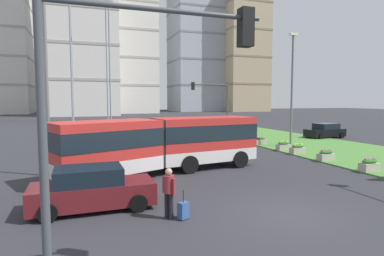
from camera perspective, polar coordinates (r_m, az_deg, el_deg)
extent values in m
plane|color=#2D2D33|center=(12.12, 17.21, -14.62)|extent=(260.00, 260.00, 0.00)
cube|color=#4C8438|center=(27.68, 26.29, -3.85)|extent=(10.00, 70.00, 0.08)
cube|color=red|center=(19.33, 2.11, -1.88)|extent=(6.30, 3.35, 2.55)
cube|color=silver|center=(19.46, 2.10, -4.58)|extent=(6.33, 3.38, 0.70)
cube|color=#19232D|center=(19.29, 2.11, -0.62)|extent=(6.35, 3.40, 0.90)
cube|color=red|center=(16.48, -15.07, -3.22)|extent=(5.76, 4.28, 2.55)
cube|color=silver|center=(16.63, -15.00, -6.38)|extent=(5.79, 4.30, 0.70)
cube|color=#19232D|center=(16.43, -15.11, -1.75)|extent=(5.81, 4.33, 0.90)
cylinder|color=#383838|center=(18.05, -6.20, -2.39)|extent=(2.40, 2.40, 2.45)
cylinder|color=black|center=(21.48, 4.63, -4.51)|extent=(1.03, 0.42, 1.00)
cylinder|color=black|center=(19.44, 8.57, -5.54)|extent=(1.03, 0.42, 1.00)
cylinder|color=black|center=(19.90, -3.72, -5.25)|extent=(1.03, 0.42, 1.00)
cylinder|color=black|center=(17.69, -0.42, -6.53)|extent=(1.03, 0.42, 1.00)
cylinder|color=black|center=(17.32, -20.72, -7.10)|extent=(1.03, 0.64, 1.00)
cylinder|color=black|center=(15.06, -17.33, -8.79)|extent=(1.03, 0.64, 1.00)
sphere|color=#F9EFC6|center=(21.82, 7.85, -3.59)|extent=(0.24, 0.24, 0.24)
sphere|color=#F9EFC6|center=(20.40, 10.78, -4.23)|extent=(0.24, 0.24, 0.24)
cube|color=maroon|center=(12.62, -17.12, -11.07)|extent=(4.43, 1.86, 0.80)
cube|color=black|center=(12.44, -17.90, -7.99)|extent=(2.40, 1.71, 0.60)
cylinder|color=black|center=(13.69, -10.89, -10.80)|extent=(0.64, 0.23, 0.64)
cylinder|color=black|center=(11.99, -9.50, -13.06)|extent=(0.64, 0.23, 0.64)
cylinder|color=black|center=(13.58, -23.74, -11.27)|extent=(0.64, 0.23, 0.64)
cylinder|color=black|center=(11.86, -24.33, -13.64)|extent=(0.64, 0.23, 0.64)
cube|color=#19234C|center=(29.89, -17.35, -1.90)|extent=(4.47, 1.98, 0.80)
cube|color=black|center=(29.81, -17.67, -0.58)|extent=(2.44, 1.78, 0.60)
cylinder|color=black|center=(30.95, -14.68, -2.10)|extent=(0.65, 0.25, 0.64)
cylinder|color=black|center=(29.18, -14.27, -2.51)|extent=(0.65, 0.25, 0.64)
cylinder|color=black|center=(30.75, -20.25, -2.29)|extent=(0.65, 0.25, 0.64)
cylinder|color=black|center=(28.96, -20.17, -2.71)|extent=(0.65, 0.25, 0.64)
cube|color=black|center=(37.08, 22.54, -0.77)|extent=(4.57, 2.27, 0.80)
cube|color=black|center=(37.13, 22.73, 0.31)|extent=(2.55, 1.93, 0.60)
cylinder|color=black|center=(35.40, 21.98, -1.43)|extent=(0.66, 0.29, 0.64)
cylinder|color=black|center=(36.63, 19.91, -1.17)|extent=(0.66, 0.29, 0.64)
cylinder|color=black|center=(37.65, 25.08, -1.18)|extent=(0.66, 0.29, 0.64)
cylinder|color=black|center=(38.82, 23.03, -0.94)|extent=(0.66, 0.29, 0.64)
cylinder|color=black|center=(11.12, -3.76, -13.75)|extent=(0.16, 0.16, 0.90)
cylinder|color=black|center=(11.26, -4.49, -13.52)|extent=(0.16, 0.16, 0.90)
cylinder|color=maroon|center=(10.98, -4.15, -9.92)|extent=(0.36, 0.36, 0.60)
sphere|color=tan|center=(10.88, -4.17, -7.78)|extent=(0.24, 0.24, 0.24)
cylinder|color=maroon|center=(10.83, -3.25, -10.40)|extent=(0.10, 0.10, 0.55)
cylinder|color=maroon|center=(11.16, -5.02, -9.95)|extent=(0.10, 0.10, 0.55)
cube|color=#335693|center=(11.17, -1.55, -14.41)|extent=(0.43, 0.39, 0.56)
cylinder|color=black|center=(11.02, -1.56, -12.01)|extent=(0.03, 0.03, 0.40)
cube|color=#B7AD9E|center=(20.62, 28.99, -6.07)|extent=(1.10, 0.56, 0.44)
ellipsoid|color=#2D6B28|center=(20.56, 29.03, -5.20)|extent=(0.99, 0.50, 0.28)
sphere|color=#D14C99|center=(20.34, 28.51, -4.99)|extent=(0.20, 0.20, 0.20)
sphere|color=#D14C99|center=(20.60, 28.88, -4.89)|extent=(0.20, 0.20, 0.20)
sphere|color=#D14C99|center=(20.72, 29.68, -4.87)|extent=(0.20, 0.20, 0.20)
cube|color=#B7AD9E|center=(22.97, 22.70, -4.77)|extent=(1.10, 0.56, 0.44)
ellipsoid|color=#2D6B28|center=(22.92, 22.73, -3.98)|extent=(0.99, 0.50, 0.28)
sphere|color=#D14C99|center=(22.72, 22.21, -3.78)|extent=(0.20, 0.20, 0.20)
sphere|color=#D14C99|center=(22.96, 22.61, -3.70)|extent=(0.20, 0.20, 0.20)
sphere|color=#D14C99|center=(23.05, 23.36, -3.70)|extent=(0.20, 0.20, 0.20)
cube|color=#B7AD9E|center=(25.19, 18.26, -3.80)|extent=(1.10, 0.56, 0.44)
ellipsoid|color=#2D6B28|center=(25.15, 18.28, -3.08)|extent=(0.99, 0.50, 0.28)
sphere|color=yellow|center=(24.97, 17.77, -2.90)|extent=(0.20, 0.20, 0.20)
sphere|color=yellow|center=(25.20, 18.18, -2.84)|extent=(0.20, 0.20, 0.20)
sphere|color=yellow|center=(25.26, 18.87, -2.84)|extent=(0.20, 0.20, 0.20)
cube|color=#B7AD9E|center=(26.60, 15.95, -3.30)|extent=(1.10, 0.56, 0.44)
ellipsoid|color=#2D6B28|center=(26.56, 15.97, -2.61)|extent=(0.99, 0.50, 0.28)
sphere|color=yellow|center=(26.39, 15.48, -2.43)|extent=(0.20, 0.20, 0.20)
sphere|color=yellow|center=(26.61, 15.88, -2.38)|extent=(0.20, 0.20, 0.20)
sphere|color=yellow|center=(26.66, 16.54, -2.38)|extent=(0.20, 0.20, 0.20)
cube|color=#B7AD9E|center=(29.51, 12.05, -2.42)|extent=(1.10, 0.56, 0.44)
ellipsoid|color=#2D6B28|center=(29.47, 12.06, -1.80)|extent=(0.99, 0.50, 0.28)
sphere|color=#EF7566|center=(29.32, 11.59, -1.63)|extent=(0.20, 0.20, 0.20)
sphere|color=#EF7566|center=(29.53, 11.98, -1.59)|extent=(0.20, 0.20, 0.20)
sphere|color=#EF7566|center=(29.55, 12.59, -1.60)|extent=(0.20, 0.20, 0.20)
cylinder|color=#474C51|center=(6.29, -24.90, -5.04)|extent=(0.16, 0.16, 5.94)
cylinder|color=#474C51|center=(6.58, -5.68, 20.17)|extent=(4.29, 0.10, 0.10)
cube|color=black|center=(7.17, 9.51, 17.19)|extent=(0.28, 0.28, 0.80)
sphere|color=red|center=(7.23, 9.54, 19.12)|extent=(0.16, 0.16, 0.16)
sphere|color=yellow|center=(7.17, 9.51, 17.11)|extent=(0.16, 0.16, 0.16)
sphere|color=green|center=(7.12, 9.48, 15.07)|extent=(0.16, 0.16, 0.16)
cylinder|color=#474C51|center=(34.51, 6.28, 3.11)|extent=(0.16, 0.16, 5.89)
cylinder|color=#474C51|center=(33.69, 3.08, 7.76)|extent=(4.18, 0.10, 0.10)
cube|color=black|center=(33.05, 0.18, 7.47)|extent=(0.28, 0.28, 0.80)
sphere|color=red|center=(33.06, 0.18, 7.91)|extent=(0.16, 0.16, 0.16)
sphere|color=yellow|center=(33.05, 0.18, 7.45)|extent=(0.16, 0.16, 0.16)
sphere|color=green|center=(33.04, 0.18, 7.00)|extent=(0.16, 0.16, 0.16)
cylinder|color=slate|center=(18.46, -24.40, 6.85)|extent=(0.18, 0.18, 9.54)
cylinder|color=slate|center=(28.84, 17.32, 6.13)|extent=(0.18, 0.18, 9.47)
cube|color=white|center=(29.37, 17.57, 15.60)|extent=(0.70, 0.28, 0.20)
cube|color=#A4A099|center=(115.38, -30.86, 6.44)|extent=(17.92, 19.65, 0.70)
cube|color=silver|center=(96.95, -18.83, 18.21)|extent=(17.07, 19.29, 53.47)
cube|color=#A4A099|center=(94.40, -18.53, 7.84)|extent=(17.27, 19.49, 0.70)
cube|color=#A4A099|center=(95.31, -18.68, 13.20)|extent=(17.27, 19.49, 0.70)
cube|color=#A4A099|center=(97.04, -18.83, 18.41)|extent=(17.27, 19.49, 0.70)
cube|color=silver|center=(109.78, -11.60, 13.70)|extent=(17.70, 18.26, 41.97)
cube|color=#A4A099|center=(108.56, -11.49, 7.31)|extent=(17.90, 18.46, 0.70)
cube|color=#A4A099|center=(109.25, -11.57, 11.71)|extent=(17.90, 18.46, 0.70)
cube|color=#A4A099|center=(110.58, -11.64, 16.03)|extent=(17.90, 18.46, 0.70)
cube|color=#A4A099|center=(112.51, -11.72, 20.23)|extent=(17.90, 18.46, 0.70)
cube|color=#9EA3AD|center=(126.16, 1.19, 15.63)|extent=(20.06, 18.71, 54.98)
cube|color=gray|center=(124.08, 1.18, 7.45)|extent=(20.26, 18.91, 0.70)
cube|color=gray|center=(124.82, 1.18, 11.65)|extent=(20.26, 18.91, 0.70)
cube|color=gray|center=(126.22, 1.19, 15.79)|extent=(20.26, 18.91, 0.70)
cube|color=gray|center=(128.27, 1.20, 19.81)|extent=(20.26, 18.91, 0.70)
cube|color=tan|center=(124.74, 8.88, 14.05)|extent=(15.30, 16.82, 47.90)
cube|color=#85765B|center=(123.28, 8.79, 7.60)|extent=(15.50, 17.02, 0.70)
cube|color=#85765B|center=(124.11, 8.85, 12.02)|extent=(15.50, 17.02, 0.70)
cube|color=#85765B|center=(125.67, 8.91, 16.36)|extent=(15.50, 17.02, 0.70)
cube|color=#85765B|center=(127.92, 8.97, 20.57)|extent=(15.50, 17.02, 0.70)
cylinder|color=gray|center=(62.57, -15.01, 15.83)|extent=(0.24, 0.24, 32.08)
cylinder|color=gray|center=(62.41, -20.72, 15.71)|extent=(0.24, 0.24, 32.08)
cylinder|color=gray|center=(56.72, -14.55, 17.00)|extent=(0.24, 0.24, 32.08)
cylinder|color=gray|center=(56.54, -20.90, 16.88)|extent=(0.24, 0.24, 32.08)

